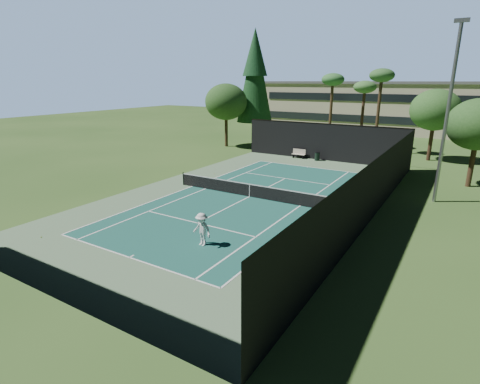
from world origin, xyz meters
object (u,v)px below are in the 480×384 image
object	(u,v)px
tennis_ball_b	(256,186)
tennis_ball_c	(296,195)
tennis_ball_d	(214,173)
trash_bin	(317,156)
tennis_net	(250,190)
player	(202,229)
tennis_ball_a	(41,237)
park_bench	(299,153)

from	to	relation	value
tennis_ball_b	tennis_ball_c	size ratio (longest dim) A/B	1.24
tennis_ball_b	tennis_ball_d	size ratio (longest dim) A/B	1.30
trash_bin	tennis_net	bearing A→B (deg)	-88.63
player	tennis_ball_d	bearing A→B (deg)	129.79
tennis_ball_a	tennis_ball_b	size ratio (longest dim) A/B	0.88
tennis_net	trash_bin	bearing A→B (deg)	91.37
player	tennis_ball_c	bearing A→B (deg)	93.34
tennis_net	tennis_ball_b	size ratio (longest dim) A/B	168.51
tennis_net	trash_bin	world-z (taller)	tennis_net
tennis_net	tennis_ball_b	distance (m)	3.03
tennis_net	tennis_ball_b	bearing A→B (deg)	109.06
player	tennis_ball_a	bearing A→B (deg)	-147.84
tennis_ball_d	trash_bin	distance (m)	12.43
tennis_net	park_bench	distance (m)	15.84
player	tennis_net	bearing A→B (deg)	110.87
tennis_net	tennis_ball_d	size ratio (longest dim) A/B	218.37
tennis_ball_c	tennis_ball_d	size ratio (longest dim) A/B	1.05
tennis_ball_a	tennis_ball_c	bearing A→B (deg)	58.83
player	tennis_ball_d	world-z (taller)	player
player	trash_bin	xyz separation A→B (m)	(-2.56, 24.19, -0.43)
tennis_ball_d	tennis_net	bearing A→B (deg)	-35.25
tennis_ball_a	tennis_ball_c	xyz separation A→B (m)	(8.96, 14.82, -0.00)
player	trash_bin	bearing A→B (deg)	102.90
tennis_ball_b	tennis_net	bearing A→B (deg)	-70.94
tennis_ball_c	tennis_ball_a	bearing A→B (deg)	-121.17
tennis_ball_b	trash_bin	size ratio (longest dim) A/B	0.08
tennis_ball_d	trash_bin	size ratio (longest dim) A/B	0.06
tennis_ball_c	park_bench	world-z (taller)	park_bench
tennis_ball_c	tennis_ball_d	xyz separation A→B (m)	(-9.33, 2.47, -0.00)
tennis_net	tennis_ball_a	bearing A→B (deg)	-115.60
park_bench	player	bearing A→B (deg)	-78.84
tennis_ball_a	park_bench	size ratio (longest dim) A/B	0.04
player	tennis_ball_b	distance (m)	12.08
tennis_net	tennis_ball_d	xyz separation A→B (m)	(-6.46, 4.57, -0.53)
player	park_bench	size ratio (longest dim) A/B	1.21
tennis_ball_c	trash_bin	world-z (taller)	trash_bin
tennis_ball_b	trash_bin	bearing A→B (deg)	87.23
park_bench	trash_bin	bearing A→B (deg)	-5.95
tennis_ball_c	tennis_net	bearing A→B (deg)	-143.83
player	tennis_ball_c	size ratio (longest dim) A/B	29.33
park_bench	trash_bin	xyz separation A→B (m)	(2.25, -0.23, -0.07)
tennis_ball_b	tennis_ball_d	world-z (taller)	tennis_ball_b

